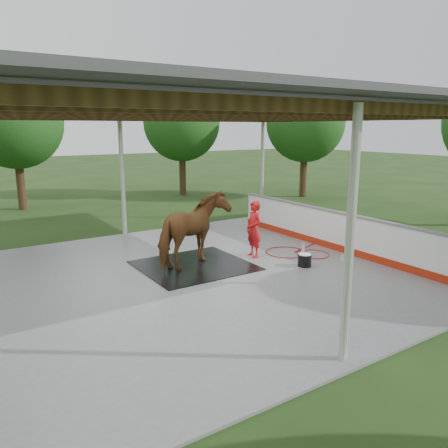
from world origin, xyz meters
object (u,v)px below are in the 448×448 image
horse (194,230)px  wash_bucket (305,260)px  handler (254,229)px  dasher_board (329,230)px

horse → wash_bucket: horse is taller
handler → wash_bucket: handler is taller
dasher_board → wash_bucket: size_ratio=22.77×
dasher_board → wash_bucket: bearing=-153.2°
dasher_board → horse: 4.32m
handler → horse: bearing=-91.1°
wash_bucket → handler: bearing=112.5°
horse → handler: size_ratio=1.41×
horse → handler: (1.80, -0.16, -0.17)m
handler → wash_bucket: (0.59, -1.42, -0.61)m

